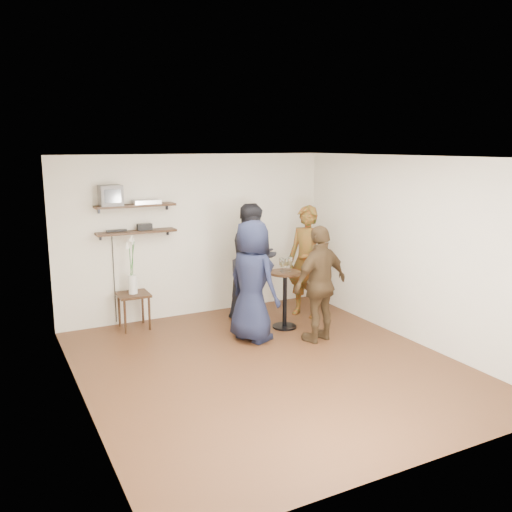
% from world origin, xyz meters
% --- Properties ---
extents(room, '(4.58, 5.08, 2.68)m').
position_xyz_m(room, '(0.00, 0.00, 1.30)').
color(room, '#482717').
rests_on(room, ground).
extents(shelf_upper, '(1.20, 0.25, 0.04)m').
position_xyz_m(shelf_upper, '(-1.00, 2.38, 1.85)').
color(shelf_upper, black).
rests_on(shelf_upper, room).
extents(shelf_lower, '(1.20, 0.25, 0.04)m').
position_xyz_m(shelf_lower, '(-1.00, 2.38, 1.45)').
color(shelf_lower, black).
rests_on(shelf_lower, room).
extents(crt_monitor, '(0.32, 0.30, 0.30)m').
position_xyz_m(crt_monitor, '(-1.36, 2.38, 2.02)').
color(crt_monitor, '#59595B').
rests_on(crt_monitor, shelf_upper).
extents(dvd_deck, '(0.40, 0.24, 0.06)m').
position_xyz_m(dvd_deck, '(-0.83, 2.38, 1.90)').
color(dvd_deck, silver).
rests_on(dvd_deck, shelf_upper).
extents(radio, '(0.22, 0.10, 0.10)m').
position_xyz_m(radio, '(-0.87, 2.38, 1.52)').
color(radio, black).
rests_on(radio, shelf_lower).
extents(power_strip, '(0.30, 0.05, 0.03)m').
position_xyz_m(power_strip, '(-1.29, 2.42, 1.48)').
color(power_strip, black).
rests_on(power_strip, shelf_lower).
extents(side_table, '(0.47, 0.47, 0.55)m').
position_xyz_m(side_table, '(-1.14, 2.20, 0.46)').
color(side_table, black).
rests_on(side_table, room).
extents(vase_lilies, '(0.19, 0.19, 0.92)m').
position_xyz_m(vase_lilies, '(-1.14, 2.20, 0.84)').
color(vase_lilies, silver).
rests_on(vase_lilies, side_table).
extents(drinks_table, '(0.48, 0.48, 0.88)m').
position_xyz_m(drinks_table, '(0.91, 1.19, 0.56)').
color(drinks_table, black).
rests_on(drinks_table, room).
extents(wine_glass_fl, '(0.06, 0.06, 0.19)m').
position_xyz_m(wine_glass_fl, '(0.85, 1.16, 1.00)').
color(wine_glass_fl, silver).
rests_on(wine_glass_fl, drinks_table).
extents(wine_glass_fr, '(0.07, 0.07, 0.22)m').
position_xyz_m(wine_glass_fr, '(0.97, 1.15, 1.03)').
color(wine_glass_fr, silver).
rests_on(wine_glass_fr, drinks_table).
extents(wine_glass_bl, '(0.07, 0.07, 0.20)m').
position_xyz_m(wine_glass_bl, '(0.89, 1.27, 1.01)').
color(wine_glass_bl, silver).
rests_on(wine_glass_bl, drinks_table).
extents(wine_glass_br, '(0.06, 0.06, 0.18)m').
position_xyz_m(wine_glass_br, '(0.95, 1.22, 1.00)').
color(wine_glass_br, silver).
rests_on(wine_glass_br, drinks_table).
extents(person_plaid, '(0.71, 0.79, 1.80)m').
position_xyz_m(person_plaid, '(1.53, 1.56, 0.90)').
color(person_plaid, '#AA2D13').
rests_on(person_plaid, room).
extents(person_dark, '(1.04, 0.90, 1.84)m').
position_xyz_m(person_dark, '(0.74, 1.89, 0.92)').
color(person_dark, black).
rests_on(person_dark, room).
extents(person_navy, '(0.80, 0.98, 1.73)m').
position_xyz_m(person_navy, '(0.24, 0.95, 0.86)').
color(person_navy, '#161A32').
rests_on(person_navy, room).
extents(person_brown, '(1.04, 0.62, 1.66)m').
position_xyz_m(person_brown, '(1.08, 0.49, 0.83)').
color(person_brown, '#402E1B').
rests_on(person_brown, room).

